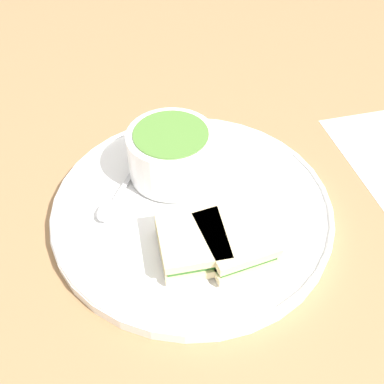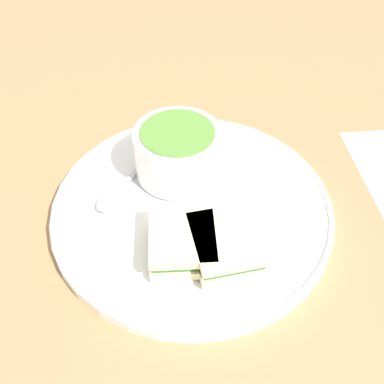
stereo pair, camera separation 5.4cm
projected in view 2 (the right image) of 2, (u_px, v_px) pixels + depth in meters
name	position (u px, v px, depth m)	size (l,w,h in m)	color
ground_plane	(192.00, 213.00, 0.57)	(2.40, 2.40, 0.00)	#9E754C
plate	(192.00, 207.00, 0.56)	(0.35, 0.35, 0.02)	white
soup_bowl	(178.00, 152.00, 0.57)	(0.11, 0.11, 0.07)	white
spoon	(111.00, 198.00, 0.55)	(0.09, 0.08, 0.01)	silver
sandwich_half_near	(182.00, 241.00, 0.49)	(0.09, 0.08, 0.03)	beige
sandwich_half_far	(226.00, 244.00, 0.49)	(0.08, 0.07, 0.03)	beige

